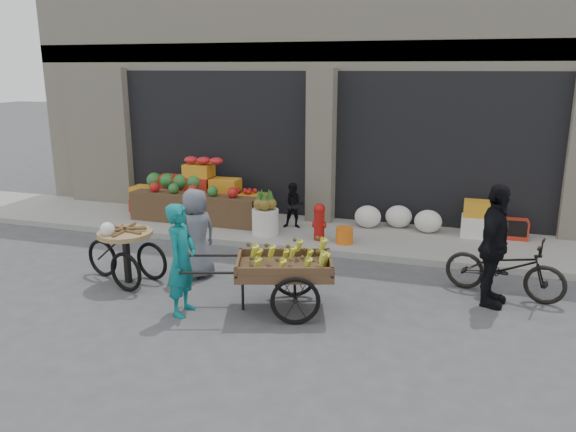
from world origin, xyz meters
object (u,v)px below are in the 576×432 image
(orange_bucket, at_px, (345,235))
(seated_person, at_px, (294,206))
(vendor_grey, at_px, (196,234))
(pineapple_bin, at_px, (265,222))
(banana_cart, at_px, (281,264))
(fire_hydrant, at_px, (319,220))
(tricycle_cart, at_px, (126,248))
(bicycle, at_px, (505,267))
(vendor_woman, at_px, (182,260))
(cyclist, at_px, (494,246))

(orange_bucket, xyz_separation_m, seated_person, (-1.20, 0.70, 0.31))
(vendor_grey, bearing_deg, pineapple_bin, -160.26)
(banana_cart, bearing_deg, orange_bucket, 66.80)
(seated_person, relative_size, banana_cart, 0.39)
(fire_hydrant, height_order, tricycle_cart, tricycle_cart)
(fire_hydrant, distance_m, bicycle, 3.54)
(banana_cart, distance_m, vendor_woman, 1.35)
(fire_hydrant, bearing_deg, vendor_grey, -124.04)
(tricycle_cart, distance_m, bicycle, 5.74)
(seated_person, bearing_deg, vendor_grey, -115.19)
(pineapple_bin, relative_size, cyclist, 0.30)
(vendor_woman, distance_m, vendor_grey, 1.39)
(bicycle, height_order, cyclist, cyclist)
(vendor_woman, distance_m, bicycle, 4.68)
(tricycle_cart, xyz_separation_m, cyclist, (5.41, 0.82, 0.31))
(seated_person, distance_m, banana_cart, 3.75)
(pineapple_bin, relative_size, seated_person, 0.56)
(vendor_grey, bearing_deg, tricycle_cart, -30.55)
(orange_bucket, distance_m, cyclist, 3.17)
(pineapple_bin, relative_size, vendor_woman, 0.33)
(seated_person, xyz_separation_m, bicycle, (3.90, -2.15, -0.13))
(vendor_grey, bearing_deg, seated_person, -166.10)
(seated_person, distance_m, vendor_woman, 4.15)
(pineapple_bin, height_order, seated_person, seated_person)
(fire_hydrant, xyz_separation_m, bicycle, (3.20, -1.50, -0.05))
(pineapple_bin, xyz_separation_m, cyclist, (4.10, -1.95, 0.51))
(vendor_woman, xyz_separation_m, tricycle_cart, (-1.39, 0.76, -0.21))
(vendor_grey, xyz_separation_m, cyclist, (4.47, 0.27, 0.15))
(orange_bucket, relative_size, bicycle, 0.19)
(seated_person, bearing_deg, vendor_woman, -104.45)
(seated_person, distance_m, cyclist, 4.51)
(bicycle, bearing_deg, tricycle_cart, 116.34)
(pineapple_bin, relative_size, bicycle, 0.30)
(pineapple_bin, relative_size, orange_bucket, 1.62)
(fire_hydrant, bearing_deg, banana_cart, -85.71)
(seated_person, height_order, vendor_woman, vendor_woman)
(fire_hydrant, distance_m, banana_cart, 2.99)
(seated_person, bearing_deg, orange_bucket, -40.26)
(orange_bucket, height_order, banana_cart, banana_cart)
(banana_cart, height_order, bicycle, banana_cart)
(fire_hydrant, height_order, vendor_grey, vendor_grey)
(pineapple_bin, bearing_deg, tricycle_cart, -115.27)
(seated_person, relative_size, vendor_woman, 0.60)
(vendor_woman, bearing_deg, pineapple_bin, -1.32)
(vendor_woman, relative_size, cyclist, 0.88)
(fire_hydrant, xyz_separation_m, seated_person, (-0.70, 0.65, 0.08))
(cyclist, bearing_deg, vendor_grey, 107.51)
(pineapple_bin, distance_m, orange_bucket, 1.61)
(banana_cart, xyz_separation_m, cyclist, (2.78, 1.08, 0.20))
(fire_hydrant, height_order, cyclist, cyclist)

